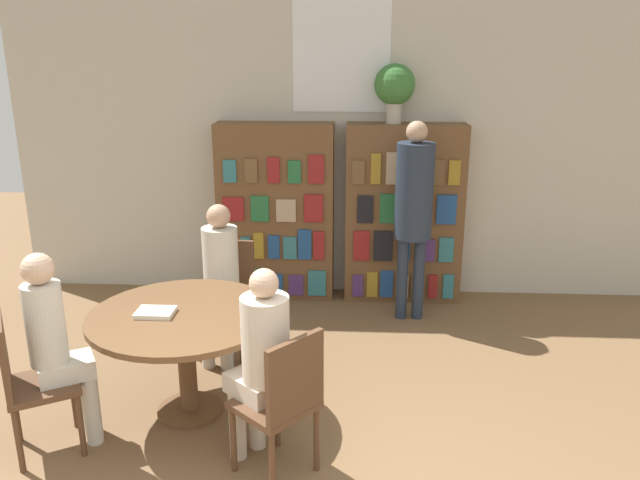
# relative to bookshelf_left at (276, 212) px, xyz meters

# --- Properties ---
(wall_back) EXTENTS (6.40, 0.07, 3.00)m
(wall_back) POSITION_rel_bookshelf_left_xyz_m (0.62, 0.19, 0.65)
(wall_back) COLOR beige
(wall_back) RESTS_ON ground_plane
(bookshelf_left) EXTENTS (1.11, 0.34, 1.71)m
(bookshelf_left) POSITION_rel_bookshelf_left_xyz_m (0.00, 0.00, 0.00)
(bookshelf_left) COLOR brown
(bookshelf_left) RESTS_ON ground_plane
(bookshelf_right) EXTENTS (1.11, 0.34, 1.71)m
(bookshelf_right) POSITION_rel_bookshelf_left_xyz_m (1.23, -0.00, 0.00)
(bookshelf_right) COLOR brown
(bookshelf_right) RESTS_ON ground_plane
(flower_vase) EXTENTS (0.37, 0.37, 0.54)m
(flower_vase) POSITION_rel_bookshelf_left_xyz_m (1.11, 0.00, 1.19)
(flower_vase) COLOR #B7AD9E
(flower_vase) RESTS_ON bookshelf_right
(reading_table) EXTENTS (1.23, 1.23, 0.73)m
(reading_table) POSITION_rel_bookshelf_left_xyz_m (-0.34, -2.16, -0.24)
(reading_table) COLOR brown
(reading_table) RESTS_ON ground_plane
(chair_near_camera) EXTENTS (0.55, 0.55, 0.90)m
(chair_near_camera) POSITION_rel_bookshelf_left_xyz_m (-1.16, -2.65, -0.34)
(chair_near_camera) COLOR brown
(chair_near_camera) RESTS_ON ground_plane
(chair_left_side) EXTENTS (0.44, 0.44, 0.90)m
(chair_left_side) POSITION_rel_bookshelf_left_xyz_m (-0.25, -1.21, -0.34)
(chair_left_side) COLOR brown
(chair_left_side) RESTS_ON ground_plane
(chair_far_side) EXTENTS (0.56, 0.56, 0.90)m
(chair_far_side) POSITION_rel_bookshelf_left_xyz_m (0.38, -2.79, -0.34)
(chair_far_side) COLOR brown
(chair_far_side) RESTS_ON ground_plane
(seated_reader_left) EXTENTS (0.30, 0.39, 1.26)m
(seated_reader_left) POSITION_rel_bookshelf_left_xyz_m (-0.26, -1.39, -0.13)
(seated_reader_left) COLOR beige
(seated_reader_left) RESTS_ON ground_plane
(seated_reader_right) EXTENTS (0.42, 0.42, 1.24)m
(seated_reader_right) POSITION_rel_bookshelf_left_xyz_m (0.25, -2.67, -0.14)
(seated_reader_right) COLOR beige
(seated_reader_right) RESTS_ON ground_plane
(seated_reader_back) EXTENTS (0.39, 0.35, 1.26)m
(seated_reader_back) POSITION_rel_bookshelf_left_xyz_m (-0.99, -2.55, -0.15)
(seated_reader_back) COLOR beige
(seated_reader_back) RESTS_ON ground_plane
(librarian_standing) EXTENTS (0.33, 0.60, 1.79)m
(librarian_standing) POSITION_rel_bookshelf_left_xyz_m (1.28, -0.50, 0.26)
(librarian_standing) COLOR #232D3D
(librarian_standing) RESTS_ON ground_plane
(open_book_on_table) EXTENTS (0.24, 0.18, 0.03)m
(open_book_on_table) POSITION_rel_bookshelf_left_xyz_m (-0.51, -2.20, -0.10)
(open_book_on_table) COLOR silver
(open_book_on_table) RESTS_ON reading_table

